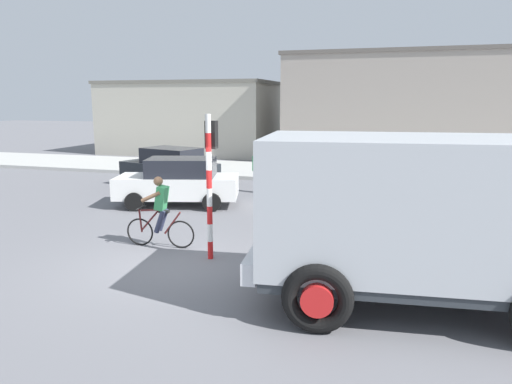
{
  "coord_description": "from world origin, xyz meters",
  "views": [
    {
      "loc": [
        4.52,
        -8.83,
        3.49
      ],
      "look_at": [
        1.15,
        2.5,
        1.2
      ],
      "focal_mm": 33.4,
      "sensor_mm": 36.0,
      "label": 1
    }
  ],
  "objects_px": {
    "pedestrian_near_kerb": "(257,171)",
    "truck_foreground": "(419,212)",
    "cyclist": "(160,212)",
    "car_red_near": "(179,181)",
    "car_white_mid": "(170,167)",
    "traffic_light_pole": "(210,167)"
  },
  "relations": [
    {
      "from": "cyclist",
      "to": "pedestrian_near_kerb",
      "type": "xyz_separation_m",
      "value": [
        0.29,
        7.25,
        -0.02
      ]
    },
    {
      "from": "truck_foreground",
      "to": "car_white_mid",
      "type": "distance_m",
      "value": 13.06
    },
    {
      "from": "traffic_light_pole",
      "to": "car_red_near",
      "type": "xyz_separation_m",
      "value": [
        -3.06,
        4.72,
        -1.25
      ]
    },
    {
      "from": "truck_foreground",
      "to": "car_red_near",
      "type": "relative_size",
      "value": 1.31
    },
    {
      "from": "truck_foreground",
      "to": "pedestrian_near_kerb",
      "type": "height_order",
      "value": "truck_foreground"
    },
    {
      "from": "car_red_near",
      "to": "pedestrian_near_kerb",
      "type": "height_order",
      "value": "pedestrian_near_kerb"
    },
    {
      "from": "traffic_light_pole",
      "to": "car_white_mid",
      "type": "relative_size",
      "value": 0.74
    },
    {
      "from": "car_red_near",
      "to": "car_white_mid",
      "type": "height_order",
      "value": "same"
    },
    {
      "from": "pedestrian_near_kerb",
      "to": "truck_foreground",
      "type": "bearing_deg",
      "value": -58.85
    },
    {
      "from": "car_white_mid",
      "to": "pedestrian_near_kerb",
      "type": "distance_m",
      "value": 3.76
    },
    {
      "from": "car_red_near",
      "to": "pedestrian_near_kerb",
      "type": "bearing_deg",
      "value": 57.14
    },
    {
      "from": "traffic_light_pole",
      "to": "car_white_mid",
      "type": "height_order",
      "value": "traffic_light_pole"
    },
    {
      "from": "traffic_light_pole",
      "to": "car_red_near",
      "type": "relative_size",
      "value": 0.74
    },
    {
      "from": "truck_foreground",
      "to": "cyclist",
      "type": "xyz_separation_m",
      "value": [
        -5.76,
        1.8,
        -0.8
      ]
    },
    {
      "from": "truck_foreground",
      "to": "traffic_light_pole",
      "type": "distance_m",
      "value": 4.53
    },
    {
      "from": "cyclist",
      "to": "traffic_light_pole",
      "type": "bearing_deg",
      "value": -14.91
    },
    {
      "from": "car_white_mid",
      "to": "pedestrian_near_kerb",
      "type": "height_order",
      "value": "pedestrian_near_kerb"
    },
    {
      "from": "truck_foreground",
      "to": "car_red_near",
      "type": "bearing_deg",
      "value": 140.18
    },
    {
      "from": "truck_foreground",
      "to": "pedestrian_near_kerb",
      "type": "bearing_deg",
      "value": 121.15
    },
    {
      "from": "cyclist",
      "to": "pedestrian_near_kerb",
      "type": "relative_size",
      "value": 1.07
    },
    {
      "from": "truck_foreground",
      "to": "car_white_mid",
      "type": "height_order",
      "value": "truck_foreground"
    },
    {
      "from": "car_red_near",
      "to": "pedestrian_near_kerb",
      "type": "distance_m",
      "value": 3.47
    }
  ]
}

